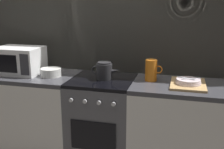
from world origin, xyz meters
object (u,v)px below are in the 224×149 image
dish_pile (188,83)px  kettle (104,71)px  stove_unit (103,122)px  pitcher (151,70)px  mixing_bowl (51,72)px  microwave (19,60)px

dish_pile → kettle: bearing=179.2°
stove_unit → pitcher: (0.46, 0.06, 0.55)m
mixing_bowl → dish_pile: size_ratio=0.50×
mixing_bowl → stove_unit: bearing=3.4°
microwave → mixing_bowl: (0.37, -0.03, -0.10)m
pitcher → dish_pile: pitcher is taller
pitcher → microwave: bearing=-177.6°
pitcher → mixing_bowl: bearing=-174.7°
kettle → dish_pile: 0.77m
kettle → mixing_bowl: bearing=-177.0°
stove_unit → dish_pile: dish_pile is taller
kettle → pitcher: size_ratio=1.42×
mixing_bowl → pitcher: (0.98, 0.09, 0.06)m
pitcher → dish_pile: size_ratio=0.50×
stove_unit → microwave: microwave is taller
microwave → pitcher: size_ratio=2.30×
dish_pile → mixing_bowl: bearing=-179.2°
kettle → pitcher: 0.44m
stove_unit → microwave: (-0.89, 0.00, 0.59)m
microwave → dish_pile: bearing=-0.6°
kettle → microwave: bearing=179.7°
pitcher → stove_unit: bearing=-172.6°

